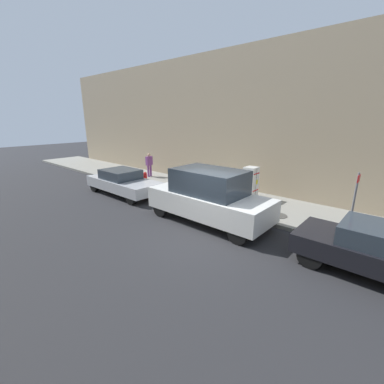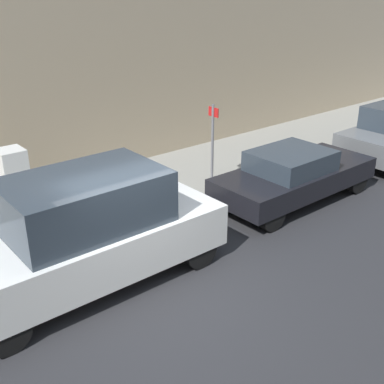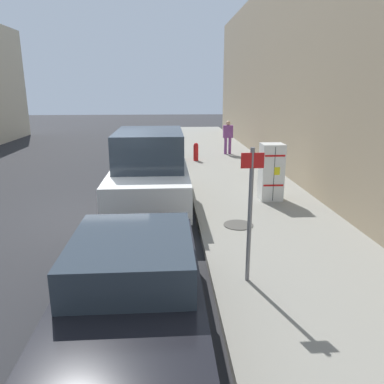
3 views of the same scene
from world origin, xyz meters
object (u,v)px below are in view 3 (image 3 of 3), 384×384
object	(u,v)px
street_sign_post	(250,208)
fire_hydrant	(196,151)
discarded_refrigerator	(271,172)
parked_sedan_silver	(156,150)
parked_van_white	(150,170)
pedestrian_walking_far	(228,135)
parked_sedan_dark	(132,290)

from	to	relation	value
street_sign_post	fire_hydrant	size ratio (longest dim) A/B	2.83
discarded_refrigerator	parked_sedan_silver	size ratio (longest dim) A/B	0.35
fire_hydrant	parked_sedan_silver	bearing A→B (deg)	8.79
parked_van_white	parked_sedan_silver	bearing A→B (deg)	-90.00
pedestrian_walking_far	parked_sedan_silver	distance (m)	3.96
street_sign_post	discarded_refrigerator	bearing A→B (deg)	-109.43
fire_hydrant	parked_sedan_silver	size ratio (longest dim) A/B	0.17
fire_hydrant	parked_sedan_silver	xyz separation A→B (m)	(1.76, 0.27, 0.14)
street_sign_post	fire_hydrant	xyz separation A→B (m)	(0.04, -10.87, -0.86)
parked_van_white	discarded_refrigerator	bearing A→B (deg)	-179.16
pedestrian_walking_far	parked_sedan_dark	distance (m)	14.15
street_sign_post	pedestrian_walking_far	bearing A→B (deg)	-97.52
discarded_refrigerator	fire_hydrant	xyz separation A→B (m)	(1.70, -6.18, -0.40)
fire_hydrant	pedestrian_walking_far	distance (m)	2.41
pedestrian_walking_far	street_sign_post	bearing A→B (deg)	64.67
parked_sedan_dark	parked_sedan_silver	bearing A→B (deg)	-90.00
parked_van_white	parked_sedan_dark	distance (m)	5.86
fire_hydrant	parked_van_white	distance (m)	6.49
parked_sedan_dark	pedestrian_walking_far	bearing A→B (deg)	-104.10
parked_van_white	parked_sedan_dark	size ratio (longest dim) A/B	1.10
parked_sedan_silver	parked_sedan_dark	world-z (taller)	parked_sedan_dark
street_sign_post	pedestrian_walking_far	xyz separation A→B (m)	(-1.65, -12.52, -0.35)
discarded_refrigerator	parked_sedan_silver	xyz separation A→B (m)	(3.45, -5.91, -0.26)
fire_hydrant	pedestrian_walking_far	bearing A→B (deg)	-135.79
street_sign_post	pedestrian_walking_far	world-z (taller)	street_sign_post
parked_sedan_dark	discarded_refrigerator	bearing A→B (deg)	-120.33
discarded_refrigerator	fire_hydrant	size ratio (longest dim) A/B	2.03
parked_sedan_silver	parked_van_white	size ratio (longest dim) A/B	0.92
discarded_refrigerator	pedestrian_walking_far	distance (m)	7.82
discarded_refrigerator	street_sign_post	bearing A→B (deg)	70.57
fire_hydrant	parked_sedan_dark	xyz separation A→B (m)	(1.76, 12.08, 0.17)
fire_hydrant	parked_sedan_dark	distance (m)	12.21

